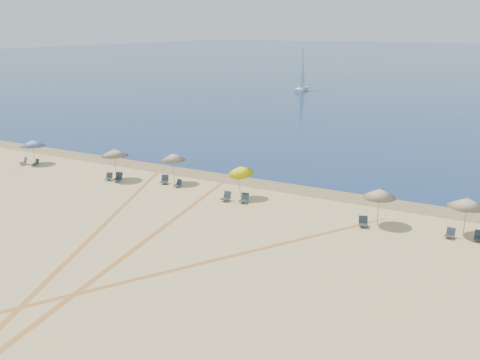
# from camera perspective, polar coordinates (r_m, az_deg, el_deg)

# --- Properties ---
(ground) EXTENTS (160.00, 160.00, 0.00)m
(ground) POSITION_cam_1_polar(r_m,az_deg,el_deg) (26.05, -22.63, -13.41)
(ground) COLOR tan
(ground) RESTS_ON ground
(wet_sand) EXTENTS (500.00, 500.00, 0.00)m
(wet_sand) POSITION_cam_1_polar(r_m,az_deg,el_deg) (43.58, 2.56, -0.38)
(wet_sand) COLOR olive
(wet_sand) RESTS_ON ground
(umbrella_0) EXTENTS (2.20, 2.20, 2.29)m
(umbrella_0) POSITION_cam_1_polar(r_m,az_deg,el_deg) (52.90, -21.01, 3.65)
(umbrella_0) COLOR gray
(umbrella_0) RESTS_ON ground
(umbrella_1) EXTENTS (2.26, 2.26, 2.65)m
(umbrella_1) POSITION_cam_1_polar(r_m,az_deg,el_deg) (45.30, -13.07, 2.85)
(umbrella_1) COLOR gray
(umbrella_1) RESTS_ON ground
(umbrella_2) EXTENTS (1.97, 1.99, 2.53)m
(umbrella_2) POSITION_cam_1_polar(r_m,az_deg,el_deg) (43.48, -7.03, 2.45)
(umbrella_2) COLOR gray
(umbrella_2) RESTS_ON ground
(umbrella_3) EXTENTS (1.87, 1.95, 2.63)m
(umbrella_3) POSITION_cam_1_polar(r_m,az_deg,el_deg) (39.40, 0.07, 1.07)
(umbrella_3) COLOR gray
(umbrella_3) RESTS_ON ground
(umbrella_4) EXTENTS (2.09, 2.11, 2.46)m
(umbrella_4) POSITION_cam_1_polar(r_m,az_deg,el_deg) (35.08, 14.49, -1.34)
(umbrella_4) COLOR gray
(umbrella_4) RESTS_ON ground
(umbrella_5) EXTENTS (2.24, 2.24, 2.43)m
(umbrella_5) POSITION_cam_1_polar(r_m,az_deg,el_deg) (34.98, 22.80, -2.20)
(umbrella_5) COLOR gray
(umbrella_5) RESTS_ON ground
(chair_0) EXTENTS (0.76, 0.82, 0.67)m
(chair_0) POSITION_cam_1_polar(r_m,az_deg,el_deg) (53.26, -21.80, 1.82)
(chair_0) COLOR #1D252D
(chair_0) RESTS_ON ground
(chair_1) EXTENTS (0.56, 0.63, 0.59)m
(chair_1) POSITION_cam_1_polar(r_m,az_deg,el_deg) (52.60, -20.67, 1.73)
(chair_1) COLOR #1D252D
(chair_1) RESTS_ON ground
(chair_2) EXTENTS (0.69, 0.74, 0.62)m
(chair_2) POSITION_cam_1_polar(r_m,az_deg,el_deg) (45.74, -13.64, 0.31)
(chair_2) COLOR #1D252D
(chair_2) RESTS_ON ground
(chair_3) EXTENTS (0.69, 0.78, 0.73)m
(chair_3) POSITION_cam_1_polar(r_m,az_deg,el_deg) (45.24, -12.71, 0.26)
(chair_3) COLOR #1D252D
(chair_3) RESTS_ON ground
(chair_4) EXTENTS (0.79, 0.84, 0.70)m
(chair_4) POSITION_cam_1_polar(r_m,az_deg,el_deg) (43.88, -7.94, 0.01)
(chair_4) COLOR #1D252D
(chair_4) RESTS_ON ground
(chair_5) EXTENTS (0.62, 0.69, 0.61)m
(chair_5) POSITION_cam_1_polar(r_m,az_deg,el_deg) (42.84, -6.54, -0.39)
(chair_5) COLOR #1D252D
(chair_5) RESTS_ON ground
(chair_6) EXTENTS (0.61, 0.71, 0.69)m
(chair_6) POSITION_cam_1_polar(r_m,az_deg,el_deg) (39.20, -1.45, -1.79)
(chair_6) COLOR #1D252D
(chair_6) RESTS_ON ground
(chair_7) EXTENTS (0.63, 0.72, 0.70)m
(chair_7) POSITION_cam_1_polar(r_m,az_deg,el_deg) (38.80, 0.46, -1.97)
(chair_7) COLOR #1D252D
(chair_7) RESTS_ON ground
(chair_8) EXTENTS (0.77, 0.82, 0.67)m
(chair_8) POSITION_cam_1_polar(r_m,az_deg,el_deg) (35.12, 12.86, -4.35)
(chair_8) COLOR #1D252D
(chair_8) RESTS_ON ground
(chair_9) EXTENTS (0.57, 0.65, 0.61)m
(chair_9) POSITION_cam_1_polar(r_m,az_deg,el_deg) (34.84, 21.26, -5.29)
(chair_9) COLOR #1D252D
(chair_9) RESTS_ON ground
(chair_10) EXTENTS (0.58, 0.66, 0.64)m
(chair_10) POSITION_cam_1_polar(r_m,az_deg,el_deg) (34.98, 23.88, -5.47)
(chair_10) COLOR #1D252D
(chair_10) RESTS_ON ground
(sailboat_3) EXTENTS (2.25, 5.68, 8.23)m
(sailboat_3) POSITION_cam_1_polar(r_m,az_deg,el_deg) (107.61, 6.58, 10.63)
(sailboat_3) COLOR white
(sailboat_3) RESTS_ON ocean
(tire_tracks) EXTENTS (45.99, 41.21, 0.00)m
(tire_tracks) POSITION_cam_1_polar(r_m,az_deg,el_deg) (32.34, -10.29, -6.55)
(tire_tracks) COLOR tan
(tire_tracks) RESTS_ON ground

